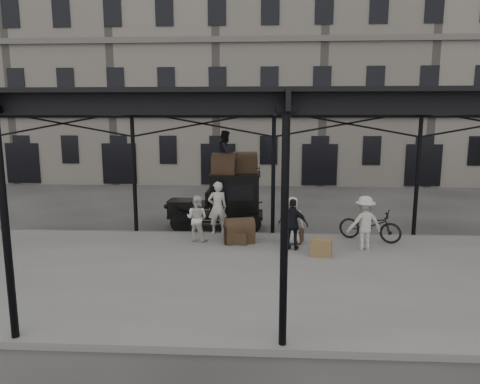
% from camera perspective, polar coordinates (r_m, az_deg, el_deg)
% --- Properties ---
extents(ground, '(120.00, 120.00, 0.00)m').
position_cam_1_polar(ground, '(13.69, 4.55, -8.20)').
color(ground, '#383533').
rests_on(ground, ground).
extents(platform, '(28.00, 8.00, 0.15)m').
position_cam_1_polar(platform, '(11.78, 4.81, -10.82)').
color(platform, slate).
rests_on(platform, ground).
extents(canopy, '(22.50, 9.00, 4.74)m').
position_cam_1_polar(canopy, '(11.33, 5.09, 11.69)').
color(canopy, black).
rests_on(canopy, ground).
extents(building_frontage, '(64.00, 8.00, 14.00)m').
position_cam_1_polar(building_frontage, '(31.17, 3.84, 14.76)').
color(building_frontage, slate).
rests_on(building_frontage, ground).
extents(taxi, '(3.65, 1.55, 2.18)m').
position_cam_1_polar(taxi, '(16.42, -1.72, -0.85)').
color(taxi, black).
rests_on(taxi, ground).
extents(porter_left, '(0.79, 0.64, 1.89)m').
position_cam_1_polar(porter_left, '(15.24, -3.03, -2.10)').
color(porter_left, beige).
rests_on(porter_left, platform).
extents(porter_midleft, '(0.90, 0.79, 1.55)m').
position_cam_1_polar(porter_midleft, '(14.40, -5.78, -3.51)').
color(porter_midleft, silver).
rests_on(porter_midleft, platform).
extents(porter_centre, '(0.77, 0.51, 1.57)m').
position_cam_1_polar(porter_centre, '(14.06, 6.96, -3.81)').
color(porter_centre, beige).
rests_on(porter_centre, platform).
extents(porter_official, '(1.02, 0.65, 1.62)m').
position_cam_1_polar(porter_official, '(13.44, 7.07, -4.32)').
color(porter_official, black).
rests_on(porter_official, platform).
extents(porter_right, '(1.21, 0.86, 1.71)m').
position_cam_1_polar(porter_right, '(13.91, 16.27, -3.98)').
color(porter_right, beige).
rests_on(porter_right, platform).
extents(bicycle, '(2.17, 1.56, 1.08)m').
position_cam_1_polar(bicycle, '(15.05, 16.92, -4.22)').
color(bicycle, black).
rests_on(bicycle, platform).
extents(porter_roof, '(0.78, 0.91, 1.61)m').
position_cam_1_polar(porter_roof, '(16.10, -1.89, 5.34)').
color(porter_roof, black).
rests_on(porter_roof, taxi).
extents(steamer_trunk_roof_near, '(0.96, 0.66, 0.66)m').
position_cam_1_polar(steamer_trunk_roof_near, '(15.99, -2.11, 3.59)').
color(steamer_trunk_roof_near, '#3F2A1D').
rests_on(steamer_trunk_roof_near, taxi).
extents(steamer_trunk_roof_far, '(0.99, 0.69, 0.67)m').
position_cam_1_polar(steamer_trunk_roof_far, '(16.39, 0.65, 3.77)').
color(steamer_trunk_roof_far, '#3F2A1D').
rests_on(steamer_trunk_roof_far, taxi).
extents(steamer_trunk_platform, '(1.08, 0.83, 0.70)m').
position_cam_1_polar(steamer_trunk_platform, '(14.22, -0.09, -5.39)').
color(steamer_trunk_platform, '#3F2A1D').
rests_on(steamer_trunk_platform, platform).
extents(wicker_hamper, '(0.68, 0.57, 0.50)m').
position_cam_1_polar(wicker_hamper, '(13.15, 10.77, -7.27)').
color(wicker_hamper, olive).
rests_on(wicker_hamper, platform).
extents(suitcase_upright, '(0.30, 0.62, 0.45)m').
position_cam_1_polar(suitcase_upright, '(14.38, 8.02, -5.83)').
color(suitcase_upright, '#3F2A1D').
rests_on(suitcase_upright, platform).
extents(suitcase_flat, '(0.61, 0.23, 0.40)m').
position_cam_1_polar(suitcase_flat, '(13.99, -0.29, -6.28)').
color(suitcase_flat, '#3F2A1D').
rests_on(suitcase_flat, platform).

